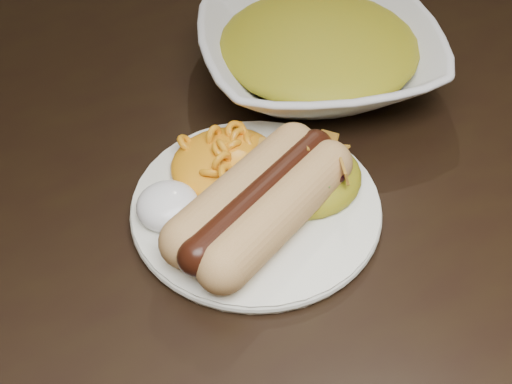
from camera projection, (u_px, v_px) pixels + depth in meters
table at (144, 255)px, 0.57m from camera, size 1.60×0.90×0.75m
plate at (256, 205)px, 0.48m from camera, size 0.26×0.26×0.01m
hotdog at (261, 200)px, 0.45m from camera, size 0.14×0.11×0.04m
mac_and_cheese at (224, 150)px, 0.50m from camera, size 0.12×0.11×0.04m
sour_cream at (167, 200)px, 0.46m from camera, size 0.06×0.06×0.03m
taco_salad at (307, 168)px, 0.48m from camera, size 0.09×0.09×0.04m
serving_bowl at (318, 54)px, 0.59m from camera, size 0.30×0.30×0.06m
bowl_filling at (319, 35)px, 0.58m from camera, size 0.26×0.26×0.05m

